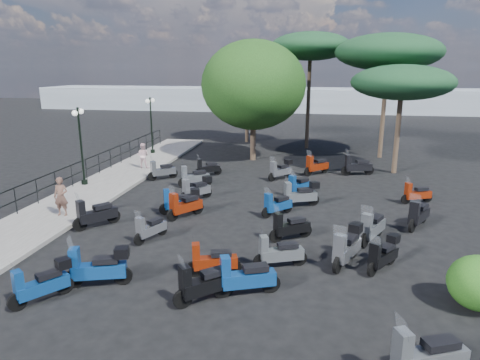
% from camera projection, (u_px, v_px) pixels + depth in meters
% --- Properties ---
extents(ground, '(120.00, 120.00, 0.00)m').
position_uv_depth(ground, '(209.00, 224.00, 16.53)').
color(ground, black).
rests_on(ground, ground).
extents(sidewalk, '(3.00, 30.00, 0.15)m').
position_uv_depth(sidewalk, '(93.00, 192.00, 20.45)').
color(sidewalk, '#605E5C').
rests_on(sidewalk, ground).
extents(railing, '(0.04, 26.04, 1.10)m').
position_uv_depth(railing, '(64.00, 175.00, 20.27)').
color(railing, black).
rests_on(railing, sidewalk).
extents(lamp_post_1, '(0.44, 1.12, 3.84)m').
position_uv_depth(lamp_post_1, '(81.00, 141.00, 20.98)').
color(lamp_post_1, black).
rests_on(lamp_post_1, sidewalk).
extents(lamp_post_2, '(0.30, 1.11, 3.77)m').
position_uv_depth(lamp_post_2, '(151.00, 121.00, 28.83)').
color(lamp_post_2, black).
rests_on(lamp_post_2, sidewalk).
extents(woman, '(0.60, 0.42, 1.55)m').
position_uv_depth(woman, '(61.00, 196.00, 16.85)').
color(woman, brown).
rests_on(woman, sidewalk).
extents(pedestrian_far, '(0.72, 0.56, 1.46)m').
position_uv_depth(pedestrian_far, '(143.00, 156.00, 24.84)').
color(pedestrian_far, beige).
rests_on(pedestrian_far, sidewalk).
extents(scooter_1, '(1.80, 0.83, 1.47)m').
position_uv_depth(scooter_1, '(98.00, 268.00, 11.71)').
color(scooter_1, black).
rests_on(scooter_1, ground).
extents(scooter_2, '(0.80, 1.44, 1.23)m').
position_uv_depth(scooter_2, '(150.00, 229.00, 14.86)').
color(scooter_2, black).
rests_on(scooter_2, ground).
extents(scooter_3, '(1.25, 1.51, 1.47)m').
position_uv_depth(scooter_3, '(95.00, 214.00, 16.05)').
color(scooter_3, black).
rests_on(scooter_3, ground).
extents(scooter_4, '(1.33, 1.22, 1.35)m').
position_uv_depth(scooter_4, '(162.00, 171.00, 22.92)').
color(scooter_4, black).
rests_on(scooter_4, ground).
extents(scooter_5, '(1.39, 0.95, 1.26)m').
position_uv_depth(scooter_5, '(207.00, 168.00, 23.68)').
color(scooter_5, black).
rests_on(scooter_5, ground).
extents(scooter_6, '(1.11, 1.43, 1.32)m').
position_uv_depth(scooter_6, '(42.00, 284.00, 10.95)').
color(scooter_6, black).
rests_on(scooter_6, ground).
extents(scooter_7, '(1.42, 1.27, 1.43)m').
position_uv_depth(scooter_7, '(204.00, 284.00, 10.94)').
color(scooter_7, black).
rests_on(scooter_7, ground).
extents(scooter_8, '(1.15, 1.50, 1.42)m').
position_uv_depth(scooter_8, '(185.00, 206.00, 17.09)').
color(scooter_8, black).
rests_on(scooter_8, ground).
extents(scooter_9, '(1.61, 0.92, 1.37)m').
position_uv_depth(scooter_9, '(180.00, 202.00, 17.55)').
color(scooter_9, black).
rests_on(scooter_9, ground).
extents(scooter_10, '(1.24, 1.38, 1.35)m').
position_uv_depth(scooter_10, '(196.00, 189.00, 19.38)').
color(scooter_10, black).
rests_on(scooter_10, ground).
extents(scooter_11, '(1.58, 1.00, 1.39)m').
position_uv_depth(scooter_11, '(194.00, 177.00, 21.53)').
color(scooter_11, black).
rests_on(scooter_11, ground).
extents(scooter_13, '(1.59, 0.72, 1.30)m').
position_uv_depth(scooter_13, '(212.00, 261.00, 12.33)').
color(scooter_13, black).
rests_on(scooter_13, ground).
extents(scooter_14, '(1.60, 0.82, 1.33)m').
position_uv_depth(scooter_14, '(279.00, 253.00, 12.83)').
color(scooter_14, black).
rests_on(scooter_14, ground).
extents(scooter_15, '(1.45, 1.04, 1.33)m').
position_uv_depth(scooter_15, '(290.00, 227.00, 14.89)').
color(scooter_15, black).
rests_on(scooter_15, ground).
extents(scooter_16, '(1.68, 0.93, 1.42)m').
position_uv_depth(scooter_16, '(300.00, 195.00, 18.43)').
color(scooter_16, black).
rests_on(scooter_16, ground).
extents(scooter_17, '(1.20, 1.41, 1.35)m').
position_uv_depth(scooter_17, '(280.00, 170.00, 22.90)').
color(scooter_17, black).
rests_on(scooter_17, ground).
extents(scooter_19, '(1.75, 0.90, 1.46)m').
position_uv_depth(scooter_19, '(245.00, 278.00, 11.25)').
color(scooter_19, black).
rests_on(scooter_19, ground).
extents(scooter_20, '(1.07, 1.37, 1.27)m').
position_uv_depth(scooter_20, '(383.00, 255.00, 12.67)').
color(scooter_20, black).
rests_on(scooter_20, ground).
extents(scooter_21, '(1.18, 1.24, 1.28)m').
position_uv_depth(scooter_21, '(277.00, 205.00, 17.35)').
color(scooter_21, black).
rests_on(scooter_21, ground).
extents(scooter_22, '(1.13, 1.34, 1.31)m').
position_uv_depth(scooter_22, '(299.00, 186.00, 20.10)').
color(scooter_22, black).
rests_on(scooter_22, ground).
extents(scooter_23, '(1.37, 1.37, 1.45)m').
position_uv_depth(scooter_23, '(316.00, 166.00, 23.92)').
color(scooter_23, black).
rests_on(scooter_23, ground).
extents(scooter_24, '(1.77, 0.95, 1.50)m').
position_uv_depth(scooter_24, '(426.00, 357.00, 8.15)').
color(scooter_24, black).
rests_on(scooter_24, ground).
extents(scooter_25, '(1.01, 1.75, 1.49)m').
position_uv_depth(scooter_25, '(347.00, 247.00, 13.00)').
color(scooter_25, black).
rests_on(scooter_25, ground).
extents(scooter_26, '(1.04, 1.70, 1.48)m').
position_uv_depth(scooter_26, '(372.00, 228.00, 14.71)').
color(scooter_26, black).
rests_on(scooter_26, ground).
extents(scooter_27, '(1.06, 1.66, 1.47)m').
position_uv_depth(scooter_27, '(418.00, 215.00, 16.00)').
color(scooter_27, black).
rests_on(scooter_27, ground).
extents(scooter_28, '(1.45, 0.79, 1.23)m').
position_uv_depth(scooter_28, '(416.00, 194.00, 18.92)').
color(scooter_28, black).
rests_on(scooter_28, ground).
extents(scooter_29, '(1.83, 0.82, 1.49)m').
position_uv_depth(scooter_29, '(357.00, 166.00, 23.76)').
color(scooter_29, black).
rests_on(scooter_29, ground).
extents(broadleaf_tree, '(6.53, 6.53, 7.54)m').
position_uv_depth(broadleaf_tree, '(253.00, 85.00, 26.69)').
color(broadleaf_tree, '#38281E').
rests_on(broadleaf_tree, ground).
extents(pine_0, '(5.68, 5.68, 8.26)m').
position_uv_depth(pine_0, '(311.00, 47.00, 30.00)').
color(pine_0, '#38281E').
rests_on(pine_0, ground).
extents(pine_1, '(6.66, 6.66, 7.94)m').
position_uv_depth(pine_1, '(388.00, 52.00, 26.89)').
color(pine_1, '#38281E').
rests_on(pine_1, ground).
extents(pine_2, '(5.53, 5.53, 7.11)m').
position_uv_depth(pine_2, '(247.00, 63.00, 32.92)').
color(pine_2, '#38281E').
rests_on(pine_2, ground).
extents(pine_3, '(5.49, 5.49, 6.02)m').
position_uv_depth(pine_3, '(402.00, 83.00, 23.19)').
color(pine_3, '#38281E').
rests_on(pine_3, ground).
extents(shrub_far, '(1.52, 1.52, 1.37)m').
position_uv_depth(shrub_far, '(479.00, 283.00, 10.61)').
color(shrub_far, '#1B5818').
rests_on(shrub_far, ground).
extents(distant_hills, '(70.00, 8.00, 3.00)m').
position_uv_depth(distant_hills, '(288.00, 99.00, 58.97)').
color(distant_hills, gray).
rests_on(distant_hills, ground).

